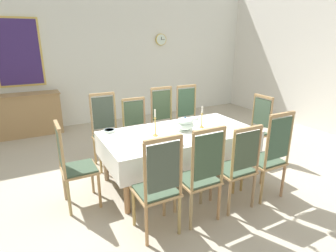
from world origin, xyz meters
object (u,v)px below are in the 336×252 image
(chair_south_a, at_px, (158,185))
(chair_north_c, at_px, (165,121))
(sideboard, at_px, (26,115))
(candlestick_east, at_px, (202,119))
(framed_painting, at_px, (18,53))
(chair_head_west, at_px, (73,164))
(chair_head_east, at_px, (255,128))
(chair_south_c, at_px, (237,166))
(bowl_far_right, at_px, (109,131))
(chair_south_d, at_px, (269,155))
(soup_tureen, at_px, (185,124))
(mounted_clock, at_px, (161,40))
(bowl_near_right, at_px, (202,137))
(bowl_far_left, at_px, (176,144))
(dining_table, at_px, (179,137))
(chair_north_d, at_px, (189,118))
(chair_north_b, at_px, (137,128))
(spoon_secondary, at_px, (208,136))
(spoon_primary, at_px, (198,117))
(candlestick_west, at_px, (155,125))
(bowl_near_left, at_px, (194,118))
(chair_south_b, at_px, (201,174))
(chair_north_a, at_px, (106,130))

(chair_south_a, relative_size, chair_north_c, 0.96)
(chair_north_c, height_order, sideboard, chair_north_c)
(candlestick_east, bearing_deg, framed_painting, 123.32)
(chair_head_west, bearing_deg, chair_head_east, 90.00)
(chair_south_a, distance_m, chair_south_c, 1.06)
(chair_south_a, relative_size, bowl_far_right, 7.02)
(chair_south_d, bearing_deg, sideboard, 123.05)
(chair_north_c, bearing_deg, chair_head_east, 142.01)
(candlestick_east, bearing_deg, soup_tureen, 180.00)
(mounted_clock, bearing_deg, bowl_near_right, -108.66)
(chair_north_c, bearing_deg, chair_south_d, 105.14)
(chair_south_d, relative_size, mounted_clock, 4.05)
(chair_south_c, xyz_separation_m, candlestick_east, (0.13, 0.96, 0.31))
(bowl_far_left, bearing_deg, dining_table, 55.30)
(dining_table, height_order, chair_north_c, chair_north_c)
(sideboard, bearing_deg, chair_north_d, 140.43)
(chair_head_east, xyz_separation_m, candlestick_east, (-1.11, -0.00, 0.30))
(chair_north_b, relative_size, chair_north_d, 0.89)
(sideboard, bearing_deg, chair_south_c, 117.76)
(chair_head_west, height_order, bowl_far_right, chair_head_west)
(chair_north_b, bearing_deg, spoon_secondary, 111.62)
(spoon_primary, height_order, sideboard, sideboard)
(chair_south_a, height_order, bowl_near_right, chair_south_a)
(bowl_near_right, relative_size, framed_painting, 0.13)
(chair_south_c, xyz_separation_m, candlestick_west, (-0.64, 0.96, 0.33))
(bowl_near_left, distance_m, spoon_primary, 0.11)
(sideboard, bearing_deg, bowl_near_right, 119.88)
(chair_south_a, distance_m, chair_north_d, 2.49)
(dining_table, relative_size, chair_north_c, 1.80)
(bowl_near_right, bearing_deg, chair_north_c, 84.71)
(chair_north_d, xyz_separation_m, candlestick_east, (-0.39, -0.96, 0.28))
(chair_south_b, bearing_deg, spoon_primary, 57.40)
(sideboard, bearing_deg, chair_north_a, 116.84)
(mounted_clock, bearing_deg, chair_south_c, -104.89)
(chair_south_b, height_order, bowl_far_left, chair_south_b)
(chair_south_b, bearing_deg, chair_north_b, 90.00)
(chair_north_b, bearing_deg, bowl_near_right, 106.76)
(dining_table, xyz_separation_m, spoon_secondary, (0.25, -0.36, 0.08))
(chair_head_east, xyz_separation_m, bowl_far_right, (-2.39, 0.45, 0.19))
(chair_south_c, distance_m, chair_south_d, 0.52)
(chair_north_c, distance_m, candlestick_east, 1.01)
(bowl_near_right, height_order, bowl_far_right, same)
(chair_south_b, bearing_deg, bowl_far_right, 113.62)
(chair_south_a, relative_size, sideboard, 0.80)
(bowl_far_right, bearing_deg, chair_north_b, 39.11)
(chair_south_a, relative_size, chair_south_d, 0.97)
(bowl_near_right, distance_m, bowl_far_right, 1.33)
(candlestick_east, height_order, spoon_primary, candlestick_east)
(chair_north_d, relative_size, bowl_far_right, 7.26)
(soup_tureen, xyz_separation_m, bowl_far_left, (-0.39, -0.43, -0.08))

